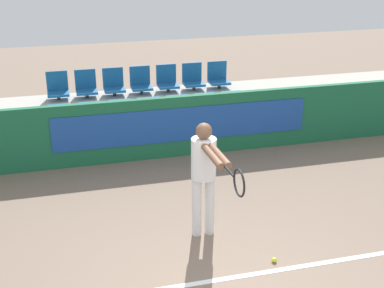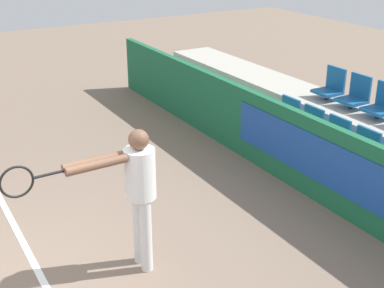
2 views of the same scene
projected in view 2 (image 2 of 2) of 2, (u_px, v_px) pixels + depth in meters
barrier_wall at (326, 164)px, 7.17m from camera, size 12.87×0.14×1.15m
bleacher_tier_front at (352, 180)px, 7.59m from camera, size 12.47×0.96×0.39m
stadium_chair_0 at (285, 117)px, 8.82m from camera, size 0.42×0.39×0.54m
stadium_chair_1 at (308, 127)px, 8.37m from camera, size 0.42×0.39×0.54m
stadium_chair_2 at (333, 139)px, 7.93m from camera, size 0.42×0.39×0.54m
stadium_chair_3 at (362, 152)px, 7.48m from camera, size 0.42×0.39×0.54m
stadium_chair_7 at (331, 86)px, 9.11m from camera, size 0.42×0.39×0.54m
stadium_chair_8 at (355, 95)px, 8.67m from camera, size 0.42×0.39×0.54m
stadium_chair_9 at (382, 104)px, 8.22m from camera, size 0.42×0.39×0.54m
tennis_player at (134, 186)px, 5.61m from camera, size 0.33×1.58×1.64m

